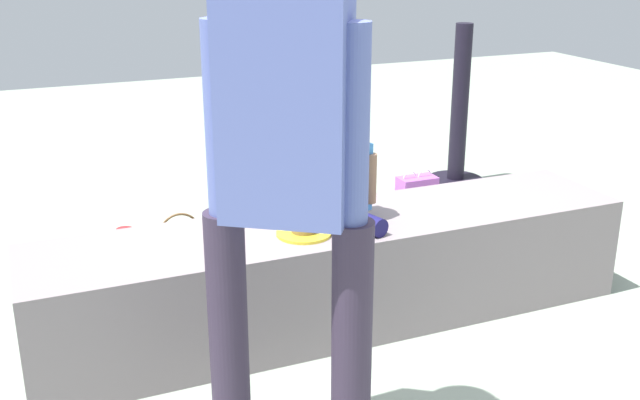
# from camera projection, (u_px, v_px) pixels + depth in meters

# --- Properties ---
(ground_plane) EXTENTS (12.00, 12.00, 0.00)m
(ground_plane) POSITION_uv_depth(u_px,v_px,m) (337.00, 320.00, 3.30)
(ground_plane) COLOR #919F8E
(concrete_ledge) EXTENTS (2.54, 0.53, 0.46)m
(concrete_ledge) POSITION_uv_depth(u_px,v_px,m) (338.00, 272.00, 3.22)
(concrete_ledge) COLOR gray
(concrete_ledge) RESTS_ON ground_plane
(child_seated) EXTENTS (0.29, 0.35, 0.48)m
(child_seated) POSITION_uv_depth(u_px,v_px,m) (344.00, 172.00, 3.08)
(child_seated) COLOR #1A1752
(child_seated) RESTS_ON concrete_ledge
(adult_standing) EXTENTS (0.44, 0.37, 1.71)m
(adult_standing) POSITION_uv_depth(u_px,v_px,m) (286.00, 146.00, 2.10)
(adult_standing) COLOR #352A3E
(adult_standing) RESTS_ON ground_plane
(cake_plate) EXTENTS (0.22, 0.22, 0.07)m
(cake_plate) POSITION_uv_depth(u_px,v_px,m) (304.00, 229.00, 3.01)
(cake_plate) COLOR yellow
(cake_plate) RESTS_ON concrete_ledge
(gift_bag) EXTENTS (0.22, 0.12, 0.32)m
(gift_bag) POSITION_uv_depth(u_px,v_px,m) (416.00, 199.00, 4.37)
(gift_bag) COLOR #B259BF
(gift_bag) RESTS_ON ground_plane
(railing_post) EXTENTS (0.36, 0.36, 1.05)m
(railing_post) POSITION_uv_depth(u_px,v_px,m) (458.00, 127.00, 4.96)
(railing_post) COLOR black
(railing_post) RESTS_ON ground_plane
(water_bottle_near_gift) EXTENTS (0.06, 0.06, 0.22)m
(water_bottle_near_gift) POSITION_uv_depth(u_px,v_px,m) (114.00, 285.00, 3.40)
(water_bottle_near_gift) COLOR silver
(water_bottle_near_gift) RESTS_ON ground_plane
(party_cup_red) EXTENTS (0.09, 0.09, 0.12)m
(party_cup_red) POSITION_uv_depth(u_px,v_px,m) (125.00, 239.00, 4.01)
(party_cup_red) COLOR red
(party_cup_red) RESTS_ON ground_plane
(cake_box_white) EXTENTS (0.34, 0.34, 0.14)m
(cake_box_white) POSITION_uv_depth(u_px,v_px,m) (369.00, 226.00, 4.17)
(cake_box_white) COLOR white
(cake_box_white) RESTS_ON ground_plane
(handbag_black_leather) EXTENTS (0.32, 0.10, 0.36)m
(handbag_black_leather) POSITION_uv_depth(u_px,v_px,m) (230.00, 268.00, 3.49)
(handbag_black_leather) COLOR black
(handbag_black_leather) RESTS_ON ground_plane
(handbag_brown_canvas) EXTENTS (0.27, 0.10, 0.28)m
(handbag_brown_canvas) POSITION_uv_depth(u_px,v_px,m) (181.00, 248.00, 3.80)
(handbag_brown_canvas) COLOR brown
(handbag_brown_canvas) RESTS_ON ground_plane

